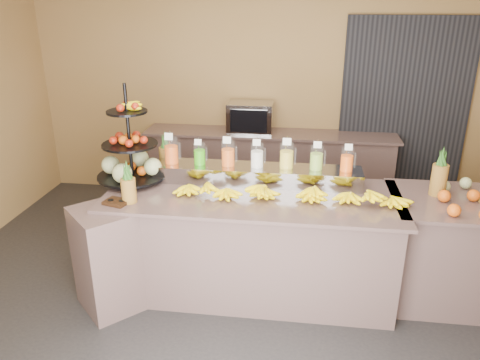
% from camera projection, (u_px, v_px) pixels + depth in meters
% --- Properties ---
extents(ground, '(6.00, 6.00, 0.00)m').
position_uv_depth(ground, '(248.00, 307.00, 4.03)').
color(ground, black).
rests_on(ground, ground).
extents(room_envelope, '(6.04, 5.02, 2.82)m').
position_uv_depth(room_envelope, '(281.00, 73.00, 4.04)').
color(room_envelope, olive).
rests_on(room_envelope, ground).
extents(buffet_counter, '(2.75, 1.25, 0.93)m').
position_uv_depth(buffet_counter, '(239.00, 244.00, 4.11)').
color(buffet_counter, gray).
rests_on(buffet_counter, ground).
extents(right_counter, '(1.08, 0.88, 0.93)m').
position_uv_depth(right_counter, '(450.00, 250.00, 4.02)').
color(right_counter, gray).
rests_on(right_counter, ground).
extents(back_ledge, '(3.10, 0.55, 0.93)m').
position_uv_depth(back_ledge, '(269.00, 168.00, 5.93)').
color(back_ledge, gray).
rests_on(back_ledge, ground).
extents(pitcher_tray, '(1.85, 0.30, 0.15)m').
position_uv_depth(pitcher_tray, '(257.00, 174.00, 4.19)').
color(pitcher_tray, gray).
rests_on(pitcher_tray, buffet_counter).
extents(juice_pitcher_orange_a, '(0.13, 0.13, 0.31)m').
position_uv_depth(juice_pitcher_orange_a, '(171.00, 152.00, 4.23)').
color(juice_pitcher_orange_a, silver).
rests_on(juice_pitcher_orange_a, pitcher_tray).
extents(juice_pitcher_green, '(0.11, 0.11, 0.26)m').
position_uv_depth(juice_pitcher_green, '(200.00, 155.00, 4.20)').
color(juice_pitcher_green, silver).
rests_on(juice_pitcher_green, pitcher_tray).
extents(juice_pitcher_orange_b, '(0.12, 0.13, 0.29)m').
position_uv_depth(juice_pitcher_orange_b, '(228.00, 155.00, 4.16)').
color(juice_pitcher_orange_b, silver).
rests_on(juice_pitcher_orange_b, pitcher_tray).
extents(juice_pitcher_milk, '(0.12, 0.12, 0.28)m').
position_uv_depth(juice_pitcher_milk, '(257.00, 157.00, 4.13)').
color(juice_pitcher_milk, silver).
rests_on(juice_pitcher_milk, pitcher_tray).
extents(juice_pitcher_lemon, '(0.12, 0.13, 0.30)m').
position_uv_depth(juice_pitcher_lemon, '(287.00, 157.00, 4.10)').
color(juice_pitcher_lemon, silver).
rests_on(juice_pitcher_lemon, pitcher_tray).
extents(juice_pitcher_lime, '(0.12, 0.12, 0.28)m').
position_uv_depth(juice_pitcher_lime, '(316.00, 159.00, 4.07)').
color(juice_pitcher_lime, silver).
rests_on(juice_pitcher_lime, pitcher_tray).
extents(juice_pitcher_orange_c, '(0.11, 0.11, 0.27)m').
position_uv_depth(juice_pitcher_orange_c, '(347.00, 161.00, 4.04)').
color(juice_pitcher_orange_c, silver).
rests_on(juice_pitcher_orange_c, pitcher_tray).
extents(banana_heap, '(1.93, 0.17, 0.16)m').
position_uv_depth(banana_heap, '(288.00, 190.00, 3.87)').
color(banana_heap, '#FFEB0C').
rests_on(banana_heap, buffet_counter).
extents(fruit_stand, '(0.74, 0.74, 0.88)m').
position_uv_depth(fruit_stand, '(135.00, 157.00, 4.18)').
color(fruit_stand, black).
rests_on(fruit_stand, buffet_counter).
extents(condiment_caddy, '(0.22, 0.19, 0.03)m').
position_uv_depth(condiment_caddy, '(116.00, 202.00, 3.78)').
color(condiment_caddy, black).
rests_on(condiment_caddy, buffet_counter).
extents(pineapple_left_a, '(0.12, 0.12, 0.36)m').
position_uv_depth(pineapple_left_a, '(128.00, 187.00, 3.77)').
color(pineapple_left_a, brown).
rests_on(pineapple_left_a, buffet_counter).
extents(pineapple_left_b, '(0.13, 0.13, 0.39)m').
position_uv_depth(pineapple_left_b, '(166.00, 156.00, 4.45)').
color(pineapple_left_b, brown).
rests_on(pineapple_left_b, buffet_counter).
extents(right_fruit_pile, '(0.51, 0.49, 0.27)m').
position_uv_depth(right_fruit_pile, '(464.00, 194.00, 3.75)').
color(right_fruit_pile, brown).
rests_on(right_fruit_pile, right_counter).
extents(oven_warmer, '(0.55, 0.39, 0.37)m').
position_uv_depth(oven_warmer, '(250.00, 117.00, 5.73)').
color(oven_warmer, gray).
rests_on(oven_warmer, back_ledge).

